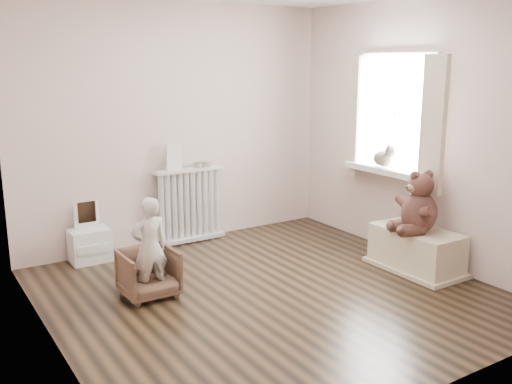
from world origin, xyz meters
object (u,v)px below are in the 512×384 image
teddy_bear (420,204)px  plush_cat (384,158)px  toy_vanity (89,235)px  toy_bench (416,250)px  child (150,247)px  radiator (190,208)px  armchair (149,273)px

teddy_bear → plush_cat: plush_cat is taller
toy_vanity → toy_bench: (2.59, -1.93, -0.08)m
toy_bench → child: bearing=163.3°
toy_bench → toy_vanity: bearing=143.3°
radiator → child: size_ratio=0.96×
toy_vanity → toy_bench: bearing=-36.7°
radiator → armchair: size_ratio=1.82×
armchair → toy_bench: 2.55m
armchair → teddy_bear: bearing=-19.5°
child → teddy_bear: 2.51m
toy_bench → teddy_bear: teddy_bear is taller
teddy_bear → toy_vanity: bearing=155.5°
toy_vanity → toy_bench: toy_vanity is taller
toy_bench → teddy_bear: 0.48m
teddy_bear → armchair: bearing=174.2°
child → plush_cat: 2.63m
toy_vanity → child: bearing=-82.2°
radiator → toy_vanity: radiator is taller
teddy_bear → child: bearing=175.3°
toy_bench → radiator: bearing=126.6°
plush_cat → toy_vanity: bearing=163.1°
radiator → child: (-0.97, -1.23, 0.06)m
toy_vanity → armchair: 1.16m
plush_cat → radiator: bearing=148.7°
armchair → teddy_bear: 2.56m
teddy_bear → toy_bench: bearing=59.6°
toy_vanity → plush_cat: 3.11m
radiator → teddy_bear: size_ratio=1.45×
radiator → plush_cat: size_ratio=2.85×
radiator → toy_vanity: (-1.14, -0.03, -0.11)m
teddy_bear → radiator: bearing=138.3°
toy_vanity → teddy_bear: 3.24m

